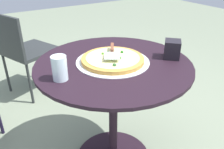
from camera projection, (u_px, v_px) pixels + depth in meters
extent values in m
cylinder|color=black|center=(113.00, 64.00, 1.28)|extent=(0.86, 0.86, 0.02)
cylinder|color=black|center=(113.00, 116.00, 1.44)|extent=(0.05, 0.05, 0.70)
cylinder|color=silver|center=(112.00, 62.00, 1.28)|extent=(0.40, 0.40, 0.00)
cylinder|color=gold|center=(112.00, 60.00, 1.27)|extent=(0.34, 0.34, 0.02)
cylinder|color=beige|center=(112.00, 58.00, 1.26)|extent=(0.30, 0.30, 0.00)
sphere|color=#336432|center=(115.00, 65.00, 1.17)|extent=(0.02, 0.02, 0.02)
sphere|color=silver|center=(105.00, 57.00, 1.26)|extent=(0.02, 0.02, 0.02)
sphere|color=#266F24|center=(122.00, 52.00, 1.32)|extent=(0.02, 0.02, 0.02)
sphere|color=#2F652E|center=(109.00, 53.00, 1.30)|extent=(0.02, 0.02, 0.02)
sphere|color=#377321|center=(103.00, 54.00, 1.30)|extent=(0.01, 0.01, 0.01)
sphere|color=#34611D|center=(112.00, 59.00, 1.23)|extent=(0.01, 0.01, 0.01)
sphere|color=#2F722C|center=(120.00, 58.00, 1.25)|extent=(0.01, 0.01, 0.01)
cube|color=silver|center=(112.00, 56.00, 1.24)|extent=(0.13, 0.12, 0.00)
cube|color=brown|center=(112.00, 47.00, 1.33)|extent=(0.10, 0.07, 0.02)
cylinder|color=white|center=(60.00, 68.00, 1.07)|extent=(0.07, 0.07, 0.12)
cube|color=black|center=(172.00, 49.00, 1.31)|extent=(0.13, 0.13, 0.10)
cube|color=#2A2E2F|center=(30.00, 50.00, 2.24)|extent=(0.56, 0.56, 0.03)
cube|color=#2A2E2F|center=(7.00, 36.00, 2.00)|extent=(0.40, 0.18, 0.36)
cylinder|color=#2A2E2F|center=(37.00, 61.00, 2.57)|extent=(0.02, 0.02, 0.42)
cylinder|color=#2A2E2F|center=(60.00, 69.00, 2.38)|extent=(0.02, 0.02, 0.42)
cylinder|color=#2A2E2F|center=(7.00, 73.00, 2.30)|extent=(0.02, 0.02, 0.42)
cylinder|color=#2A2E2F|center=(30.00, 84.00, 2.11)|extent=(0.02, 0.02, 0.42)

